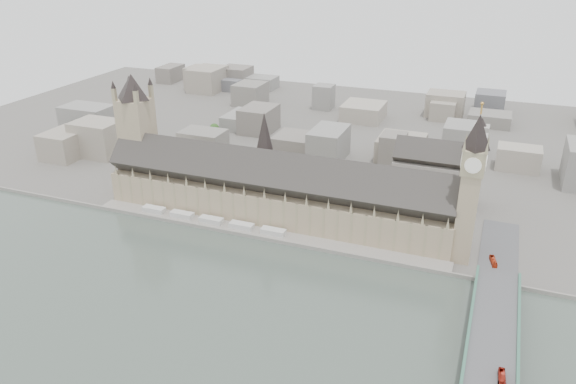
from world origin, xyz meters
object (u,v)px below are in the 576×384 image
(westminster_bridge, at_px, (491,352))
(car_silver, at_px, (499,384))
(westminster_abbey, at_px, (439,173))
(red_bus_south, at_px, (502,378))
(red_bus_north, at_px, (493,261))
(elizabeth_tower, at_px, (471,179))
(victoria_tower, at_px, (137,129))
(palace_of_westminster, at_px, (274,191))

(westminster_bridge, xyz_separation_m, car_silver, (4.13, -28.91, 5.80))
(westminster_abbey, relative_size, red_bus_south, 5.66)
(red_bus_north, bearing_deg, elizabeth_tower, 129.90)
(red_bus_north, relative_size, car_silver, 3.01)
(elizabeth_tower, relative_size, victoria_tower, 1.07)
(red_bus_north, height_order, car_silver, red_bus_north)
(victoria_tower, distance_m, red_bus_north, 285.54)
(palace_of_westminster, height_order, westminster_abbey, westminster_abbey)
(palace_of_westminster, bearing_deg, red_bus_north, -9.67)
(elizabeth_tower, bearing_deg, westminster_abbey, 107.29)
(westminster_bridge, relative_size, car_silver, 79.61)
(palace_of_westminster, relative_size, westminster_bridge, 0.82)
(victoria_tower, distance_m, car_silver, 324.44)
(palace_of_westminster, xyz_separation_m, westminster_abbey, (110.92, 75.30, 2.38))
(victoria_tower, bearing_deg, red_bus_south, -25.68)
(westminster_abbey, distance_m, red_bus_south, 215.83)
(car_silver, bearing_deg, westminster_bridge, 101.63)
(westminster_abbey, distance_m, car_silver, 218.96)
(elizabeth_tower, xyz_separation_m, westminster_bridge, (24.00, -95.50, -52.96))
(elizabeth_tower, distance_m, westminster_bridge, 111.81)
(westminster_bridge, xyz_separation_m, westminster_abbey, (-51.08, 182.50, 19.96))
(red_bus_south, height_order, car_silver, red_bus_south)
(westminster_bridge, height_order, car_silver, car_silver)
(palace_of_westminster, bearing_deg, westminster_abbey, 34.17)
(palace_of_westminster, xyz_separation_m, red_bus_north, (158.28, -26.98, -10.74))
(victoria_tower, height_order, westminster_abbey, victoria_tower)
(palace_of_westminster, relative_size, red_bus_south, 22.04)
(elizabeth_tower, relative_size, red_bus_north, 8.74)
(elizabeth_tower, distance_m, red_bus_north, 52.65)
(palace_of_westminster, distance_m, elizabeth_tower, 142.94)
(palace_of_westminster, distance_m, red_bus_south, 213.59)
(palace_of_westminster, relative_size, car_silver, 64.91)
(red_bus_south, bearing_deg, westminster_bridge, 97.18)
(palace_of_westminster, height_order, victoria_tower, victoria_tower)
(palace_of_westminster, xyz_separation_m, car_silver, (166.13, -136.11, -11.78))
(victoria_tower, xyz_separation_m, westminster_abbey, (232.92, 69.00, -30.12))
(westminster_abbey, xyz_separation_m, red_bus_north, (47.36, -102.28, -13.12))
(red_bus_north, bearing_deg, westminster_abbey, 101.73)
(westminster_abbey, distance_m, red_bus_north, 113.47)
(palace_of_westminster, relative_size, victoria_tower, 2.65)
(victoria_tower, bearing_deg, westminster_abbey, 16.50)
(elizabeth_tower, height_order, red_bus_south, elizabeth_tower)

